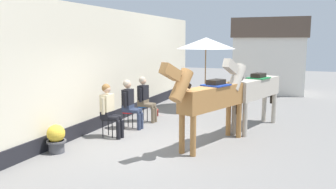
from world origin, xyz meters
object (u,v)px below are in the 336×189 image
at_px(cafe_parasol, 206,44).
at_px(saddled_horse_near, 210,98).
at_px(saddled_horse_far, 254,89).
at_px(flower_planter_near, 56,138).
at_px(satchel_bag, 157,112).
at_px(seated_visitor_far, 145,97).
at_px(seated_visitor_middle, 130,102).
at_px(seated_visitor_near, 109,108).

bearing_deg(cafe_parasol, saddled_horse_near, -73.07).
distance_m(saddled_horse_far, cafe_parasol, 3.35).
bearing_deg(saddled_horse_near, flower_planter_near, -150.16).
bearing_deg(cafe_parasol, satchel_bag, -124.61).
bearing_deg(flower_planter_near, cafe_parasol, 74.16).
height_order(cafe_parasol, satchel_bag, cafe_parasol).
bearing_deg(saddled_horse_near, saddled_horse_far, 69.24).
height_order(seated_visitor_far, saddled_horse_near, saddled_horse_near).
bearing_deg(cafe_parasol, seated_visitor_middle, -108.72).
bearing_deg(saddled_horse_near, seated_visitor_middle, 162.86).
height_order(seated_visitor_near, saddled_horse_far, saddled_horse_far).
bearing_deg(satchel_bag, saddled_horse_far, -123.29).
bearing_deg(saddled_horse_far, cafe_parasol, 131.19).
bearing_deg(seated_visitor_far, seated_visitor_middle, -91.81).
bearing_deg(seated_visitor_near, saddled_horse_far, 33.23).
relative_size(saddled_horse_far, flower_planter_near, 4.54).
xyz_separation_m(seated_visitor_near, seated_visitor_far, (0.10, 1.92, 0.00)).
xyz_separation_m(seated_visitor_far, cafe_parasol, (1.17, 2.62, 1.59)).
height_order(seated_visitor_far, flower_planter_near, seated_visitor_far).
distance_m(seated_visitor_far, flower_planter_near, 3.52).
xyz_separation_m(seated_visitor_near, cafe_parasol, (1.27, 4.54, 1.59)).
bearing_deg(seated_visitor_middle, flower_planter_near, -101.66).
xyz_separation_m(saddled_horse_near, flower_planter_near, (-3.04, -1.74, -0.82)).
height_order(seated_visitor_near, saddled_horse_near, saddled_horse_near).
relative_size(seated_visitor_near, cafe_parasol, 0.54).
bearing_deg(saddled_horse_far, flower_planter_near, -135.56).
bearing_deg(seated_visitor_far, cafe_parasol, 65.90).
bearing_deg(seated_visitor_middle, satchel_bag, 89.41).
bearing_deg(cafe_parasol, seated_visitor_near, -105.64).
bearing_deg(seated_visitor_near, saddled_horse_near, 4.78).
distance_m(saddled_horse_near, satchel_bag, 3.77).
relative_size(seated_visitor_middle, cafe_parasol, 0.54).
bearing_deg(flower_planter_near, seated_visitor_near, 73.55).
relative_size(seated_visitor_near, seated_visitor_middle, 1.00).
bearing_deg(flower_planter_near, saddled_horse_near, 29.84).
relative_size(seated_visitor_far, satchel_bag, 4.96).
xyz_separation_m(seated_visitor_far, satchel_bag, (-0.01, 0.91, -0.68)).
bearing_deg(saddled_horse_near, seated_visitor_far, 145.63).
bearing_deg(satchel_bag, saddled_horse_near, -158.34).
bearing_deg(seated_visitor_middle, cafe_parasol, 71.28).
xyz_separation_m(seated_visitor_near, saddled_horse_far, (3.33, 2.18, 0.38)).
height_order(seated_visitor_middle, flower_planter_near, seated_visitor_middle).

